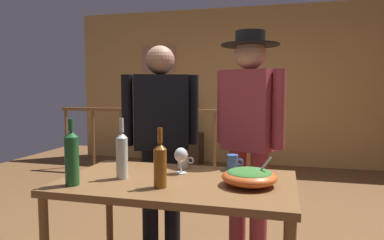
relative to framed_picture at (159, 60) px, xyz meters
The scene contains 16 objects.
ground_plane 3.99m from the framed_picture, 62.99° to the right, with size 8.36×8.36×0.00m, color brown.
back_wall 1.68m from the framed_picture, ahead, with size 6.22×0.10×2.69m, color tan.
framed_picture is the anchor object (origin of this frame).
stair_railing 1.72m from the framed_picture, 55.81° to the right, with size 3.08×0.10×1.05m.
tv_console 1.64m from the framed_picture, 35.11° to the right, with size 0.90×0.40×0.54m, color #38281E.
flat_screen_tv 1.16m from the framed_picture, 37.93° to the right, with size 0.59×0.12×0.44m.
serving_table 4.57m from the framed_picture, 68.68° to the right, with size 1.36×0.81×0.77m.
salad_bowl 4.72m from the framed_picture, 63.88° to the right, with size 0.30×0.30×0.17m.
wine_glass 4.38m from the framed_picture, 68.20° to the right, with size 0.08×0.08×0.16m.
wine_bottle_clear 4.46m from the framed_picture, 72.90° to the right, with size 0.07×0.07×0.36m.
wine_bottle_amber 4.67m from the framed_picture, 69.96° to the right, with size 0.07×0.07×0.33m.
wine_bottle_green 4.60m from the framed_picture, 76.12° to the right, with size 0.08×0.08×0.37m.
mug_blue 4.37m from the framed_picture, 63.54° to the right, with size 0.11×0.07×0.10m.
mug_white 4.24m from the framed_picture, 67.75° to the right, with size 0.11×0.07×0.09m.
person_standing_left 3.74m from the framed_picture, 69.81° to the right, with size 0.57×0.37×1.64m.
person_standing_right 4.02m from the framed_picture, 60.21° to the right, with size 0.52×0.43×1.73m.
Camera 1 is at (0.59, -2.89, 1.31)m, focal length 32.69 mm.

